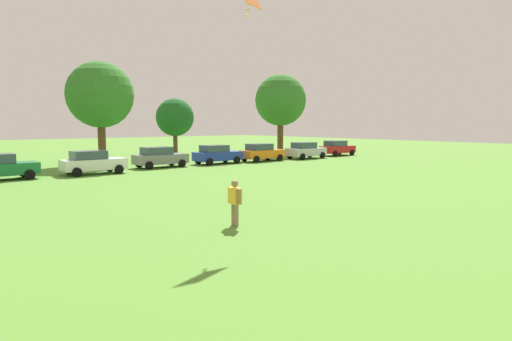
% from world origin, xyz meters
% --- Properties ---
extents(adult_bystander, '(0.38, 0.76, 1.62)m').
position_xyz_m(adult_bystander, '(4.94, 14.55, 0.96)').
color(adult_bystander, '#8C7259').
rests_on(adult_bystander, ground).
extents(parked_car_white_3, '(4.30, 2.02, 1.68)m').
position_xyz_m(parked_car_white_3, '(6.47, 33.49, 0.86)').
color(parked_car_white_3, white).
rests_on(parked_car_white_3, ground).
extents(parked_car_gray_4, '(4.30, 2.02, 1.68)m').
position_xyz_m(parked_car_gray_4, '(12.34, 34.78, 0.86)').
color(parked_car_gray_4, slate).
rests_on(parked_car_gray_4, ground).
extents(parked_car_blue_5, '(4.30, 2.02, 1.68)m').
position_xyz_m(parked_car_blue_5, '(17.77, 34.48, 0.86)').
color(parked_car_blue_5, '#1E38AD').
rests_on(parked_car_blue_5, ground).
extents(parked_car_orange_6, '(4.30, 2.02, 1.68)m').
position_xyz_m(parked_car_orange_6, '(22.60, 34.02, 0.86)').
color(parked_car_orange_6, orange).
rests_on(parked_car_orange_6, ground).
extents(parked_car_silver_7, '(4.30, 2.02, 1.68)m').
position_xyz_m(parked_car_silver_7, '(28.09, 33.51, 0.86)').
color(parked_car_silver_7, silver).
rests_on(parked_car_silver_7, ground).
extents(parked_car_red_8, '(4.30, 2.02, 1.68)m').
position_xyz_m(parked_car_red_8, '(33.93, 34.29, 0.86)').
color(parked_car_red_8, red).
rests_on(parked_car_red_8, ground).
extents(tree_center_right, '(5.74, 5.74, 8.95)m').
position_xyz_m(tree_center_right, '(9.76, 40.60, 6.04)').
color(tree_center_right, brown).
rests_on(tree_center_right, ground).
extents(tree_right, '(4.01, 4.01, 6.25)m').
position_xyz_m(tree_right, '(18.80, 43.81, 4.22)').
color(tree_right, brown).
rests_on(tree_right, ground).
extents(tree_far_right, '(5.94, 5.94, 9.26)m').
position_xyz_m(tree_far_right, '(30.66, 40.15, 6.25)').
color(tree_far_right, brown).
rests_on(tree_far_right, ground).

